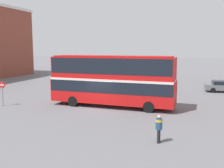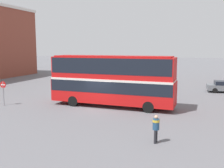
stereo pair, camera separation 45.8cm
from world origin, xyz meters
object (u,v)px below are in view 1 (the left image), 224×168
Objects in this scene: double_decker_bus at (112,78)px; parked_car_kerb_near at (223,86)px; no_entry_sign at (2,90)px; pedestrian_foreground at (159,126)px.

parked_car_kerb_near is (10.58, 11.63, -1.96)m from double_decker_bus.
no_entry_sign is at bearing -150.18° from parked_car_kerb_near.
pedestrian_foreground is 16.01m from no_entry_sign.
pedestrian_foreground is at bearing -54.67° from double_decker_bus.
pedestrian_foreground reaches higher than parked_car_kerb_near.
pedestrian_foreground is (5.32, -8.00, -1.67)m from double_decker_bus.
parked_car_kerb_near is 1.93× the size of no_entry_sign.
parked_car_kerb_near is at bearing -100.76° from pedestrian_foreground.
no_entry_sign is at bearing -162.47° from double_decker_bus.
pedestrian_foreground is 20.32m from parked_car_kerb_near.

